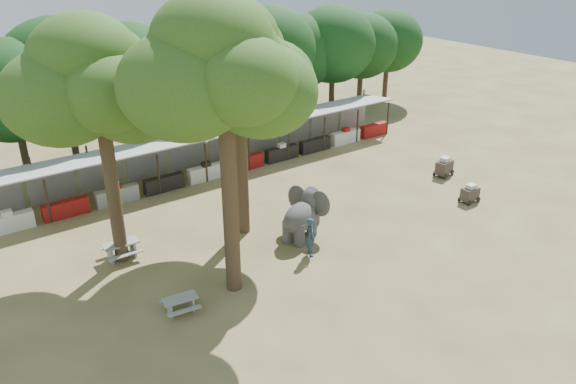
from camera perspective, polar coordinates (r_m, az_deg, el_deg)
ground at (r=26.04m, az=8.33°, el=-7.20°), size 100.00×100.00×0.00m
vendor_stalls at (r=35.61m, az=-7.07°, el=4.02°), size 28.00×2.99×2.80m
yard_tree_left at (r=24.29m, az=-19.24°, el=10.38°), size 7.10×6.90×11.02m
yard_tree_center at (r=20.67m, az=-7.14°, el=12.11°), size 7.10×6.90×12.04m
yard_tree_back at (r=25.66m, az=-5.57°, el=13.11°), size 7.10×6.90×11.36m
backdrop_trees at (r=38.83m, az=-11.24°, el=12.16°), size 46.46×5.95×8.33m
elephant at (r=27.51m, az=1.61°, el=-2.23°), size 3.19×2.49×2.38m
handler at (r=25.97m, az=2.30°, el=-4.56°), size 0.67×0.81×1.93m
picnic_table_near at (r=22.93m, az=-10.88°, el=-10.99°), size 1.49×1.37×0.67m
picnic_table_far at (r=27.03m, az=-16.58°, el=-5.48°), size 1.64×1.48×0.80m
cart_front at (r=32.86m, az=18.00°, el=-0.12°), size 1.10×0.73×1.06m
cart_back at (r=35.98m, az=15.59°, el=2.50°), size 1.40×1.07×1.22m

